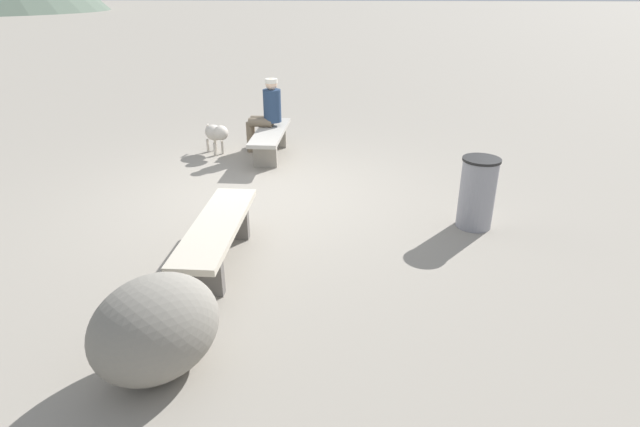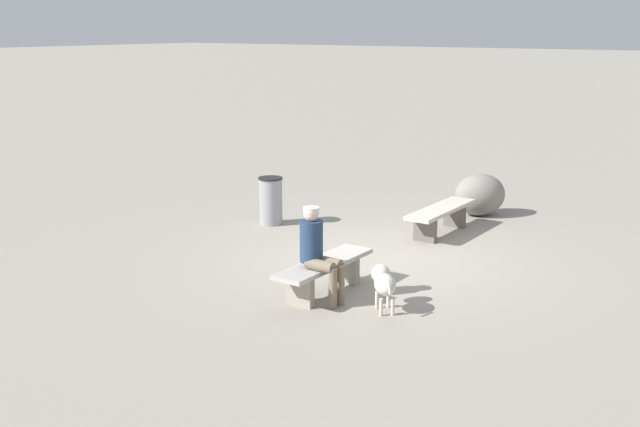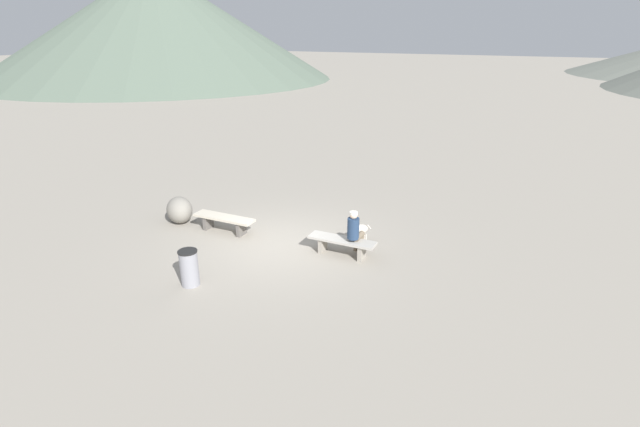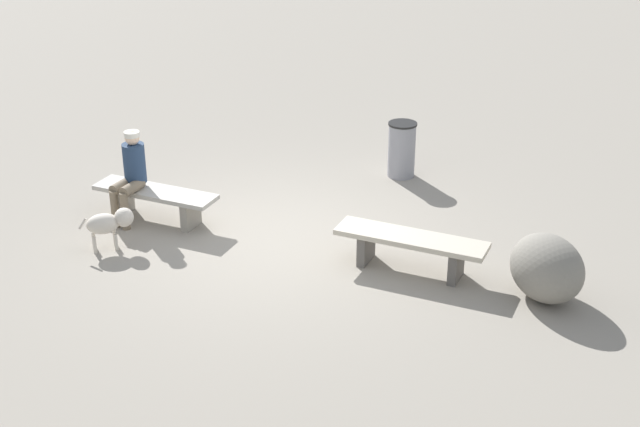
% 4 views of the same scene
% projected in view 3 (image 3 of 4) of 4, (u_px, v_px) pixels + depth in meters
% --- Properties ---
extents(ground, '(210.00, 210.00, 0.06)m').
position_uv_depth(ground, '(280.00, 246.00, 12.68)').
color(ground, gray).
extents(bench_left, '(1.86, 0.47, 0.47)m').
position_uv_depth(bench_left, '(224.00, 220.00, 13.39)').
color(bench_left, '#605B56').
rests_on(bench_left, ground).
extents(bench_right, '(1.75, 0.46, 0.45)m').
position_uv_depth(bench_right, '(342.00, 243.00, 12.00)').
color(bench_right, gray).
rests_on(bench_right, ground).
extents(seated_person, '(0.32, 0.60, 1.25)m').
position_uv_depth(seated_person, '(355.00, 230.00, 11.82)').
color(seated_person, navy).
rests_on(seated_person, ground).
extents(dog, '(0.57, 0.54, 0.53)m').
position_uv_depth(dog, '(358.00, 229.00, 12.75)').
color(dog, beige).
rests_on(dog, ground).
extents(trash_bin, '(0.43, 0.43, 0.85)m').
position_uv_depth(trash_bin, '(189.00, 268.00, 10.56)').
color(trash_bin, gray).
rests_on(trash_bin, ground).
extents(boulder, '(1.21, 1.19, 0.79)m').
position_uv_depth(boulder, '(180.00, 210.00, 14.03)').
color(boulder, gray).
rests_on(boulder, ground).
extents(distant_peak_0, '(39.11, 39.11, 11.96)m').
position_uv_depth(distant_peak_0, '(157.00, 24.00, 53.09)').
color(distant_peak_0, '#566656').
rests_on(distant_peak_0, ground).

